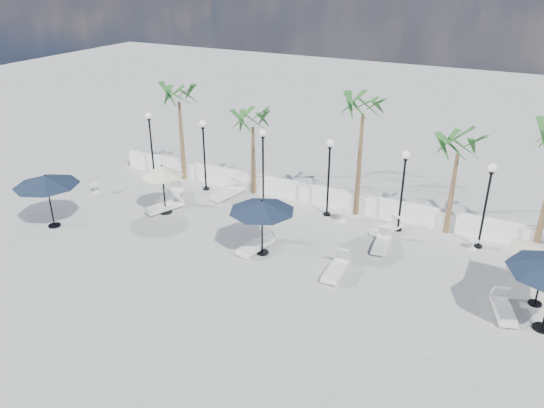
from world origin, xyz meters
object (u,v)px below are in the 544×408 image
at_px(lounger_2, 165,206).
at_px(lounger_3, 336,268).
at_px(lounger_5, 387,228).
at_px(lounger_8, 504,309).
at_px(parasol_navy_mid, 262,206).
at_px(parasol_navy_left, 46,181).
at_px(lounger_4, 256,244).
at_px(lounger_1, 228,192).
at_px(lounger_6, 381,243).
at_px(parasol_cream_small, 162,172).
at_px(lounger_0, 171,195).

xyz_separation_m(lounger_2, lounger_3, (9.63, -1.64, 0.00)).
distance_m(lounger_2, lounger_5, 10.77).
bearing_deg(lounger_8, parasol_navy_mid, 163.16).
height_order(lounger_3, parasol_navy_left, parasol_navy_left).
relative_size(lounger_4, lounger_5, 1.15).
relative_size(lounger_1, lounger_6, 1.20).
bearing_deg(lounger_1, lounger_2, -113.00).
height_order(lounger_6, parasol_navy_mid, parasol_navy_mid).
bearing_deg(parasol_navy_mid, lounger_4, 161.11).
height_order(lounger_3, lounger_6, lounger_3).
height_order(lounger_2, parasol_cream_small, parasol_cream_small).
distance_m(lounger_2, parasol_navy_left, 5.52).
bearing_deg(parasol_navy_left, lounger_4, 13.87).
bearing_deg(lounger_1, lounger_8, -7.55).
bearing_deg(lounger_4, parasol_navy_mid, -8.79).
bearing_deg(lounger_8, lounger_6, 135.27).
bearing_deg(parasol_cream_small, lounger_5, 15.73).
bearing_deg(lounger_1, lounger_0, -134.09).
xyz_separation_m(lounger_3, lounger_8, (6.13, 0.17, -0.02)).
xyz_separation_m(lounger_0, parasol_cream_small, (0.67, -1.33, 1.86)).
bearing_deg(lounger_2, parasol_navy_left, -111.10).
distance_m(lounger_8, parasol_navy_mid, 9.69).
height_order(parasol_navy_mid, parasol_cream_small, parasol_cream_small).
bearing_deg(lounger_5, lounger_6, -59.96).
bearing_deg(parasol_navy_left, lounger_8, 6.66).
height_order(lounger_0, lounger_4, lounger_0).
relative_size(lounger_0, parasol_navy_left, 0.78).
distance_m(lounger_0, lounger_6, 11.11).
xyz_separation_m(lounger_0, parasol_navy_left, (-3.04, -4.89, 2.00)).
bearing_deg(lounger_4, lounger_1, 143.25).
xyz_separation_m(lounger_1, lounger_3, (7.76, -4.54, -0.02)).
bearing_deg(lounger_1, parasol_navy_mid, -35.23).
distance_m(lounger_1, parasol_navy_mid, 6.52).
distance_m(lounger_6, lounger_8, 5.82).
xyz_separation_m(parasol_navy_left, parasol_cream_small, (3.71, 3.56, -0.13)).
bearing_deg(lounger_8, lounger_1, 145.40).
bearing_deg(lounger_5, lounger_4, -114.99).
xyz_separation_m(lounger_4, parasol_navy_left, (-9.44, -2.33, 2.02)).
distance_m(lounger_1, lounger_4, 5.88).
height_order(lounger_1, lounger_5, lounger_1).
xyz_separation_m(lounger_6, lounger_8, (5.16, -2.69, 0.00)).
bearing_deg(lounger_3, lounger_8, -1.29).
xyz_separation_m(lounger_3, parasol_navy_left, (-13.17, -2.08, 2.02)).
relative_size(lounger_5, parasol_navy_left, 0.62).
relative_size(lounger_5, parasol_cream_small, 0.73).
bearing_deg(lounger_6, lounger_8, -34.06).
height_order(lounger_1, lounger_4, lounger_1).
bearing_deg(parasol_navy_mid, parasol_navy_left, -167.36).
relative_size(lounger_1, lounger_4, 1.06).
distance_m(lounger_0, parasol_cream_small, 2.39).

